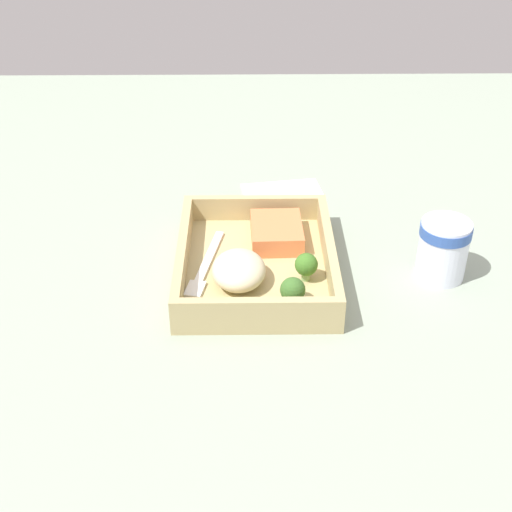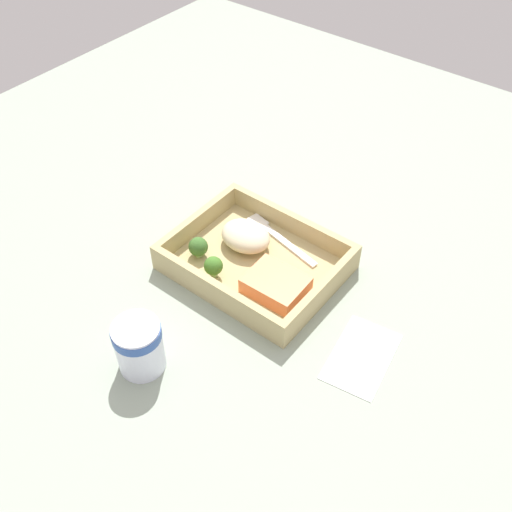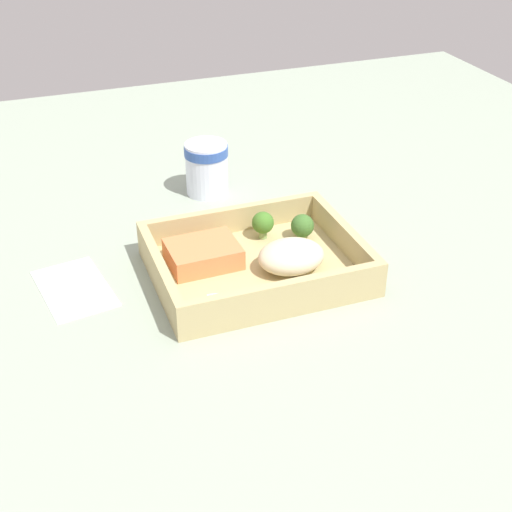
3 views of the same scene
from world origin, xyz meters
The scene contains 10 objects.
ground_plane centered at (0.00, 0.00, -1.00)cm, with size 160.00×160.00×2.00cm, color gray.
takeout_tray centered at (0.00, 0.00, 0.60)cm, with size 26.39×20.88×1.20cm, color tan.
tray_rim centered at (0.00, 0.00, 3.01)cm, with size 26.39×20.88×3.61cm.
salmon_fillet centered at (-6.17, 2.99, 2.58)cm, with size 9.02×7.13×2.76cm, color #F07C49.
mashed_potatoes centered at (3.93, -2.28, 3.14)cm, with size 8.63×6.99×3.87cm, color beige.
broccoli_floret_1 centered at (8.39, 4.45, 3.12)cm, with size 3.19×3.19×3.58cm.
broccoli_floret_2 centered at (3.38, 6.48, 3.45)cm, with size 3.03×3.03×3.88cm.
fork centered at (0.72, -6.89, 1.42)cm, with size 15.81×4.76×0.44cm.
paper_cup centered at (0.93, 24.70, 4.61)cm, with size 6.76×6.76×8.26cm.
receipt_slip centered at (-22.71, 4.63, 0.12)cm, with size 7.92×12.78×0.24cm, color white.
Camera 2 is at (-41.69, 53.40, 70.55)cm, focal length 42.00 mm.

